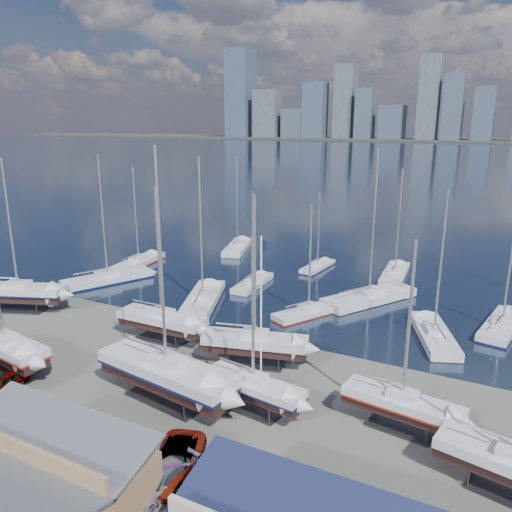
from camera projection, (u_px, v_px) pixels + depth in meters
The scene contains 28 objects.
ground at pixel (195, 379), 41.33m from camera, with size 1400.00×1400.00×0.00m, color #605E59.
water at pixel (478, 157), 307.39m from camera, with size 1400.00×600.00×0.40m, color #1A273D.
far_shore at pixel (497, 141), 530.17m from camera, with size 1400.00×80.00×2.20m, color #2D332D.
skyline at pixel (493, 104), 518.42m from camera, with size 639.14×43.80×107.69m.
shed_grey at pixel (28, 474), 27.04m from camera, with size 12.60×8.40×4.17m.
sailboat_cradle_0 at pixel (19, 292), 56.11m from camera, with size 10.92×6.52×16.98m.
sailboat_cradle_1 at pixel (4, 346), 42.66m from camera, with size 10.16×4.13×15.96m.
sailboat_cradle_2 at pixel (162, 320), 48.40m from camera, with size 9.17×2.64×15.01m.
sailboat_cradle_3 at pixel (167, 373), 37.80m from camera, with size 12.36×4.99×19.15m.
sailboat_cradle_4 at pixel (255, 343), 43.46m from camera, with size 9.51×4.82×15.03m.
sailboat_cradle_5 at pixel (253, 387), 36.41m from camera, with size 8.31×3.32×13.28m.
sailboat_cradle_6 at pixel (402, 404), 34.13m from camera, with size 8.49×3.38×13.54m.
sailboat_moored_0 at pixel (108, 280), 66.17m from camera, with size 7.85×12.06×17.57m.
sailboat_moored_1 at pixel (139, 263), 74.18m from camera, with size 3.80×10.44×15.28m.
sailboat_moored_2 at pixel (238, 249), 82.78m from camera, with size 6.08×11.15×16.23m.
sailboat_moored_3 at pixel (203, 302), 58.26m from camera, with size 7.49×12.35×17.87m.
sailboat_moored_4 at pixel (253, 284), 64.71m from camera, with size 2.85×8.63×12.85m.
sailboat_moored_5 at pixel (317, 267), 72.24m from camera, with size 2.88×7.95×11.64m.
sailboat_moored_6 at pixel (309, 313), 54.85m from camera, with size 6.30×8.76×12.95m.
sailboat_moored_7 at pixel (369, 300), 58.97m from camera, with size 9.30×12.43×18.71m.
sailboat_moored_8 at pixel (395, 275), 68.45m from camera, with size 3.67×10.55×15.48m.
sailboat_moored_9 at pixel (434, 336), 48.85m from camera, with size 6.38×10.58×15.46m.
sailboat_moored_10 at pixel (502, 327), 51.10m from camera, with size 4.52×10.44×15.11m.
car_a at pixel (3, 383), 39.37m from camera, with size 1.63×4.04×1.38m, color gray.
car_b at pixel (79, 433), 32.87m from camera, with size 1.68×4.81×1.59m, color gray.
car_c at pixel (175, 461), 30.12m from camera, with size 2.69×5.82×1.62m, color gray.
car_d at pixel (162, 480), 28.71m from camera, with size 2.03×5.00×1.45m, color gray.
flagpole at pixel (262, 309), 36.06m from camera, with size 1.14×0.12×12.97m.
Camera 1 is at (21.58, -40.78, 20.63)m, focal length 35.00 mm.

